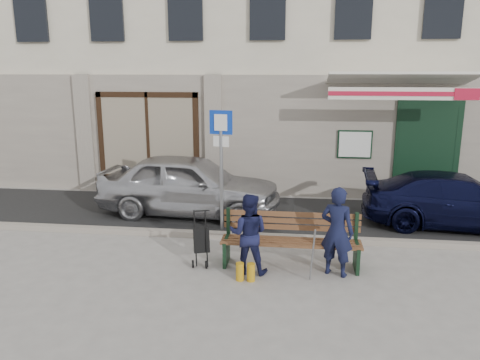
% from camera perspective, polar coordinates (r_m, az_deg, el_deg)
% --- Properties ---
extents(ground, '(80.00, 80.00, 0.00)m').
position_cam_1_polar(ground, '(8.12, 0.59, -10.96)').
color(ground, '#9E9991').
rests_on(ground, ground).
extents(asphalt_lane, '(60.00, 3.20, 0.01)m').
position_cam_1_polar(asphalt_lane, '(11.00, 2.42, -4.30)').
color(asphalt_lane, '#282828').
rests_on(asphalt_lane, ground).
extents(curb, '(60.00, 0.18, 0.12)m').
position_cam_1_polar(curb, '(9.48, 1.63, -6.91)').
color(curb, '#9E9384').
rests_on(curb, ground).
extents(building, '(20.00, 8.27, 10.00)m').
position_cam_1_polar(building, '(15.91, 4.32, 19.23)').
color(building, beige).
rests_on(building, ground).
extents(car_silver, '(4.34, 2.02, 1.44)m').
position_cam_1_polar(car_silver, '(10.96, -6.17, -0.56)').
color(car_silver, '#B8B8BD').
rests_on(car_silver, ground).
extents(car_navy, '(4.10, 1.92, 1.16)m').
position_cam_1_polar(car_navy, '(11.12, 24.98, -2.30)').
color(car_navy, black).
rests_on(car_navy, ground).
extents(parking_sign, '(0.47, 0.13, 2.56)m').
position_cam_1_polar(parking_sign, '(9.38, -2.31, 3.28)').
color(parking_sign, gray).
rests_on(parking_sign, ground).
extents(bench, '(2.40, 1.17, 0.98)m').
position_cam_1_polar(bench, '(8.16, 5.88, -7.42)').
color(bench, brown).
rests_on(bench, ground).
extents(man, '(0.65, 0.54, 1.51)m').
position_cam_1_polar(man, '(7.86, 11.74, -6.17)').
color(man, '#121633').
rests_on(man, ground).
extents(woman, '(0.70, 0.56, 1.36)m').
position_cam_1_polar(woman, '(7.82, 1.04, -6.54)').
color(woman, '#15183B').
rests_on(woman, ground).
extents(stroller, '(0.33, 0.43, 0.95)m').
position_cam_1_polar(stroller, '(8.24, -4.74, -7.46)').
color(stroller, black).
rests_on(stroller, ground).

